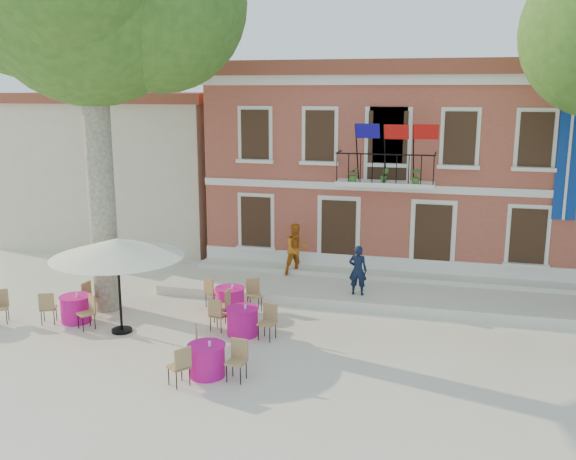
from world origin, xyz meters
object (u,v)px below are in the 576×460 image
at_px(pedestrian_orange, 296,249).
at_px(cafe_table_1, 207,359).
at_px(cafe_table_3, 230,299).
at_px(patio_umbrella, 117,248).
at_px(pedestrian_navy, 358,270).
at_px(cafe_table_4, 243,320).
at_px(cafe_table_0, 76,307).

distance_m(pedestrian_orange, cafe_table_1, 7.72).
bearing_deg(cafe_table_3, cafe_table_1, -77.50).
xyz_separation_m(patio_umbrella, cafe_table_1, (3.30, -2.01, -1.95)).
height_order(pedestrian_navy, cafe_table_4, pedestrian_navy).
height_order(cafe_table_1, cafe_table_4, same).
bearing_deg(pedestrian_navy, patio_umbrella, 35.75).
distance_m(pedestrian_navy, cafe_table_1, 6.58).
height_order(patio_umbrella, cafe_table_1, patio_umbrella).
bearing_deg(pedestrian_orange, patio_umbrella, -158.56).
xyz_separation_m(cafe_table_3, cafe_table_4, (0.93, -1.61, -0.01)).
relative_size(pedestrian_orange, cafe_table_0, 0.96).
relative_size(patio_umbrella, cafe_table_3, 1.90).
bearing_deg(cafe_table_0, pedestrian_orange, 45.35).
bearing_deg(cafe_table_1, cafe_table_3, 102.50).
distance_m(patio_umbrella, cafe_table_0, 2.58).
xyz_separation_m(cafe_table_1, cafe_table_3, (-0.94, 4.24, 0.00)).
bearing_deg(pedestrian_orange, cafe_table_4, -129.41).
distance_m(cafe_table_1, cafe_table_4, 2.64).
bearing_deg(cafe_table_4, pedestrian_navy, 52.08).
bearing_deg(cafe_table_1, patio_umbrella, 148.66).
bearing_deg(cafe_table_0, pedestrian_navy, 25.44).
xyz_separation_m(patio_umbrella, cafe_table_0, (-1.65, 0.39, -1.95)).
distance_m(patio_umbrella, cafe_table_3, 3.79).
distance_m(pedestrian_navy, cafe_table_4, 4.32).
bearing_deg(patio_umbrella, cafe_table_3, 43.32).
relative_size(cafe_table_0, cafe_table_4, 0.95).
distance_m(cafe_table_0, cafe_table_4, 4.96).
bearing_deg(cafe_table_0, cafe_table_4, 2.71).
xyz_separation_m(cafe_table_0, cafe_table_3, (4.02, 1.84, 0.00)).
bearing_deg(patio_umbrella, cafe_table_0, 166.79).
distance_m(pedestrian_orange, cafe_table_3, 3.72).
height_order(pedestrian_navy, cafe_table_3, pedestrian_navy).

